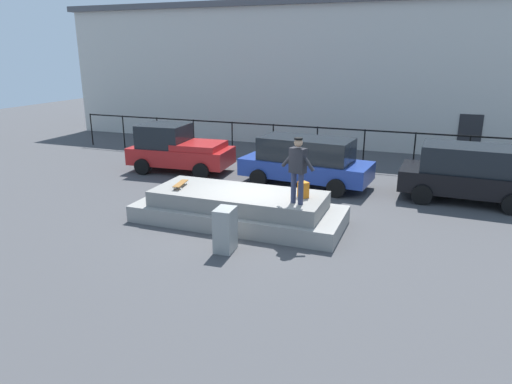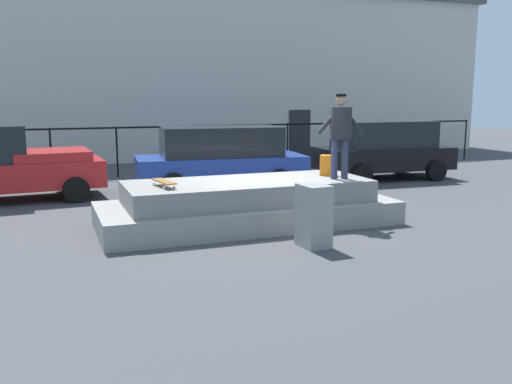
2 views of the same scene
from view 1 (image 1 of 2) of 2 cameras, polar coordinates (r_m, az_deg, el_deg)
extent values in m
plane|color=#424244|center=(13.42, -0.43, -3.63)|extent=(60.00, 60.00, 0.00)
cube|color=gray|center=(13.34, -2.16, -2.70)|extent=(5.98, 2.36, 0.47)
cube|color=gray|center=(13.19, -2.18, -0.84)|extent=(4.91, 1.93, 0.44)
cylinder|color=#2D334C|center=(11.97, 5.53, 0.38)|extent=(0.14, 0.14, 0.83)
cylinder|color=#2D334C|center=(12.08, 4.64, 0.56)|extent=(0.14, 0.14, 0.83)
cube|color=#26262B|center=(11.84, 5.17, 3.88)|extent=(0.46, 0.34, 0.64)
cylinder|color=#26262B|center=(11.70, 6.24, 3.86)|extent=(0.47, 0.22, 0.53)
cylinder|color=#26262B|center=(11.96, 4.14, 4.21)|extent=(0.47, 0.22, 0.53)
sphere|color=tan|center=(11.74, 5.23, 6.07)|extent=(0.22, 0.22, 0.22)
cylinder|color=black|center=(11.72, 5.25, 6.55)|extent=(0.26, 0.26, 0.05)
cube|color=brown|center=(13.70, -9.27, 1.05)|extent=(0.33, 0.83, 0.02)
cylinder|color=silver|center=(13.93, -8.50, 1.00)|extent=(0.04, 0.06, 0.06)
cylinder|color=silver|center=(14.00, -9.27, 1.04)|extent=(0.04, 0.06, 0.06)
cylinder|color=silver|center=(13.46, -9.24, 0.40)|extent=(0.04, 0.06, 0.06)
cylinder|color=silver|center=(13.53, -10.03, 0.44)|extent=(0.04, 0.06, 0.06)
cube|color=orange|center=(12.60, 5.83, 0.29)|extent=(0.34, 0.33, 0.44)
cube|color=#B21E1E|center=(19.11, -9.19, 4.46)|extent=(4.19, 2.10, 0.67)
cube|color=black|center=(19.28, -11.22, 6.85)|extent=(1.94, 1.80, 0.90)
cube|color=#B21E1E|center=(18.68, -7.00, 5.69)|extent=(1.95, 1.85, 0.24)
cylinder|color=black|center=(20.56, -11.19, 4.27)|extent=(0.65, 0.26, 0.64)
cylinder|color=black|center=(18.98, -13.80, 3.05)|extent=(0.65, 0.26, 0.64)
cylinder|color=black|center=(19.52, -4.61, 3.86)|extent=(0.65, 0.26, 0.64)
cylinder|color=black|center=(17.85, -6.79, 2.56)|extent=(0.65, 0.26, 0.64)
cube|color=navy|center=(16.95, 6.11, 2.90)|extent=(4.82, 2.26, 0.63)
cube|color=black|center=(16.80, 6.19, 5.28)|extent=(3.41, 1.91, 0.81)
cylinder|color=black|center=(18.39, 2.87, 3.08)|extent=(0.66, 0.28, 0.64)
cylinder|color=black|center=(16.76, 0.32, 1.73)|extent=(0.66, 0.28, 0.64)
cylinder|color=black|center=(17.47, 11.60, 2.01)|extent=(0.66, 0.28, 0.64)
cylinder|color=black|center=(15.75, 9.82, 0.47)|extent=(0.66, 0.28, 0.64)
cube|color=black|center=(16.60, 24.54, 1.24)|extent=(4.25, 2.10, 0.69)
cube|color=black|center=(16.43, 24.86, 3.77)|extent=(2.99, 1.82, 0.82)
cylinder|color=black|center=(17.64, 20.20, 1.44)|extent=(0.65, 0.24, 0.64)
cylinder|color=black|center=(15.73, 19.74, -0.32)|extent=(0.65, 0.24, 0.64)
cylinder|color=black|center=(17.73, 28.54, 0.48)|extent=(0.65, 0.24, 0.64)
cube|color=gray|center=(11.35, -3.81, -4.66)|extent=(0.47, 0.62, 1.09)
cylinder|color=black|center=(25.80, -19.57, 7.27)|extent=(0.06, 0.06, 1.63)
cylinder|color=black|center=(24.56, -15.97, 7.15)|extent=(0.06, 0.06, 1.63)
cylinder|color=black|center=(23.43, -12.00, 6.99)|extent=(0.06, 0.06, 1.63)
cylinder|color=black|center=(22.42, -7.66, 6.77)|extent=(0.06, 0.06, 1.63)
cylinder|color=black|center=(21.54, -2.94, 6.48)|extent=(0.06, 0.06, 1.63)
cylinder|color=black|center=(20.83, 2.13, 6.13)|extent=(0.06, 0.06, 1.63)
cylinder|color=black|center=(20.29, 7.51, 5.71)|extent=(0.06, 0.06, 1.63)
cylinder|color=black|center=(19.93, 13.12, 5.21)|extent=(0.06, 0.06, 1.63)
cylinder|color=black|center=(19.77, 18.87, 4.64)|extent=(0.06, 0.06, 1.63)
cylinder|color=black|center=(19.81, 24.65, 4.03)|extent=(0.06, 0.06, 1.63)
cube|color=black|center=(20.15, 7.59, 7.87)|extent=(24.00, 0.04, 0.06)
cube|color=beige|center=(27.43, 11.63, 13.94)|extent=(30.98, 8.03, 6.88)
cube|color=#4C4C51|center=(27.50, 12.10, 21.42)|extent=(31.60, 8.44, 0.30)
cube|color=#262628|center=(23.34, 24.75, 6.23)|extent=(1.00, 0.06, 2.00)
camera|label=2|loc=(9.09, -59.61, -5.09)|focal=39.07mm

